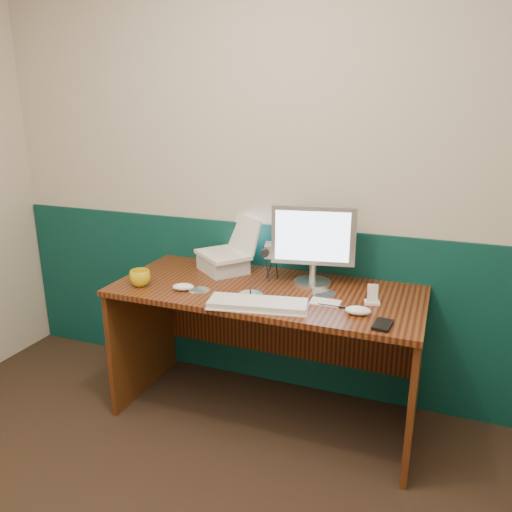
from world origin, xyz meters
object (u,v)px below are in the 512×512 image
at_px(desk, 266,353).
at_px(mug, 140,278).
at_px(monitor, 314,245).
at_px(keyboard, 258,304).
at_px(laptop, 222,235).
at_px(camcorder, 272,261).

bearing_deg(desk, mug, -162.61).
distance_m(desk, monitor, 0.64).
bearing_deg(keyboard, mug, 165.40).
relative_size(desk, monitor, 3.70).
distance_m(keyboard, mug, 0.69).
height_order(desk, keyboard, keyboard).
distance_m(laptop, keyboard, 0.60).
distance_m(keyboard, camcorder, 0.41).
height_order(mug, camcorder, camcorder).
bearing_deg(monitor, keyboard, -122.31).
xyz_separation_m(monitor, keyboard, (-0.16, -0.40, -0.20)).
bearing_deg(monitor, laptop, 166.91).
xyz_separation_m(monitor, camcorder, (-0.23, -0.01, -0.11)).
bearing_deg(desk, monitor, 36.36).
relative_size(monitor, mug, 3.97).
distance_m(laptop, monitor, 0.54).
distance_m(desk, keyboard, 0.46).
bearing_deg(mug, laptop, 50.69).
bearing_deg(laptop, camcorder, 32.64).
xyz_separation_m(desk, camcorder, (-0.02, 0.14, 0.48)).
height_order(keyboard, mug, mug).
bearing_deg(camcorder, monitor, -12.13).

